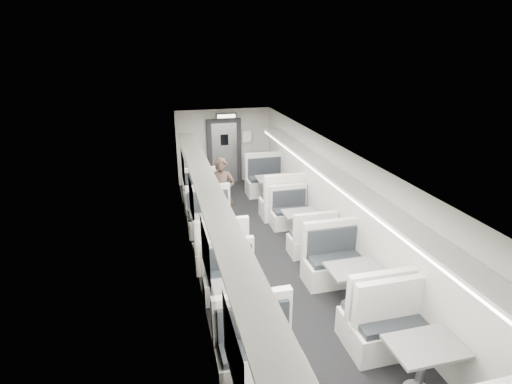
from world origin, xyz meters
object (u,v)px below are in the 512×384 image
booth_left_c (238,303)px  booth_right_c (353,287)px  booth_right_b (300,225)px  vestibule_door (224,152)px  passenger (222,193)px  booth_left_a (204,202)px  booth_right_d (421,369)px  exit_sign (226,116)px  booth_right_a (274,191)px  booth_left_b (215,233)px

booth_left_c → booth_right_c: bearing=-3.5°
booth_right_b → vestibule_door: (-1.00, 4.40, 0.69)m
booth_right_b → passenger: (-1.63, 1.16, 0.53)m
passenger → booth_right_b: bearing=-19.8°
booth_left_c → vestibule_door: size_ratio=0.94×
booth_left_a → booth_right_c: booth_right_c is taller
passenger → booth_right_d: bearing=-58.4°
booth_right_b → exit_sign: (-1.00, 3.92, 1.93)m
booth_right_d → booth_right_b: bearing=90.0°
vestibule_door → booth_right_c: bearing=-82.0°
booth_right_a → booth_right_d: bearing=-90.0°
booth_right_c → vestibule_door: size_ratio=1.07×
booth_left_a → booth_right_a: 2.01m
booth_left_b → exit_sign: 4.45m
booth_left_c → vestibule_door: vestibule_door is taller
booth_left_b → booth_right_a: booth_right_a is taller
booth_right_d → booth_left_b: bearing=113.6°
booth_left_b → booth_right_d: 4.99m
booth_left_b → booth_right_c: size_ratio=0.97×
booth_left_a → exit_sign: bearing=62.9°
booth_right_b → vestibule_door: vestibule_door is taller
booth_right_a → passenger: 1.97m
booth_left_a → booth_right_b: size_ratio=1.00×
exit_sign → booth_right_d: bearing=-83.3°
booth_right_b → vestibule_door: size_ratio=0.93×
vestibule_door → booth_right_b: bearing=-77.2°
booth_left_c → booth_left_a: bearing=90.0°
booth_left_a → vestibule_door: 2.72m
booth_left_a → vestibule_door: size_ratio=0.93×
booth_right_b → booth_right_d: bearing=-90.0°
booth_right_c → booth_left_c: bearing=176.5°
passenger → booth_right_c: bearing=-51.3°
booth_left_c → vestibule_door: 7.06m
booth_right_c → booth_right_d: booth_right_d is taller
booth_left_b → booth_right_d: (2.00, -4.58, 0.01)m
exit_sign → booth_right_b: bearing=-75.7°
booth_right_d → vestibule_door: bearing=96.4°
booth_left_c → booth_right_b: (2.00, 2.55, -0.00)m
booth_right_a → booth_right_d: size_ratio=1.03×
booth_left_a → exit_sign: exit_sign is taller
booth_left_b → passenger: bearing=72.2°
booth_right_c → exit_sign: (-1.00, 6.59, 1.88)m
booth_right_c → passenger: bearing=113.1°
booth_left_b → exit_sign: size_ratio=3.52×
booth_left_a → booth_right_a: booth_right_a is taller
booth_left_b → booth_right_c: bearing=-53.3°
booth_left_b → booth_right_a: size_ratio=0.93×
booth_left_c → booth_right_a: (2.00, 4.72, 0.07)m
exit_sign → booth_left_b: bearing=-104.4°
booth_right_c → exit_sign: size_ratio=3.62×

